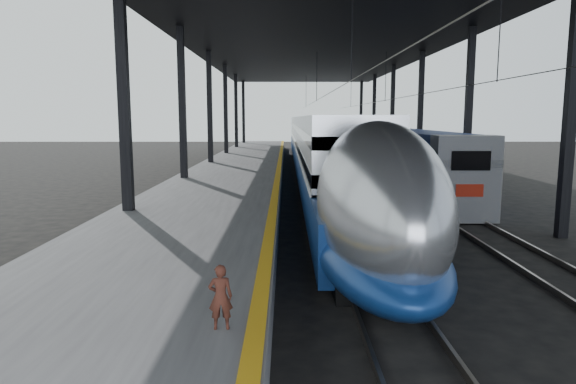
{
  "coord_description": "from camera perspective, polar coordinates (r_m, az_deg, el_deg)",
  "views": [
    {
      "loc": [
        -0.23,
        -12.88,
        4.23
      ],
      "look_at": [
        -0.17,
        2.53,
        2.0
      ],
      "focal_mm": 32.0,
      "sensor_mm": 36.0,
      "label": 1
    }
  ],
  "objects": [
    {
      "name": "rails",
      "position": [
        33.48,
        7.91,
        1.03
      ],
      "size": [
        6.52,
        80.0,
        0.16
      ],
      "color": "slate",
      "rests_on": "ground"
    },
    {
      "name": "canopy",
      "position": [
        33.31,
        3.6,
        16.65
      ],
      "size": [
        18.0,
        75.0,
        9.47
      ],
      "color": "black",
      "rests_on": "ground"
    },
    {
      "name": "child",
      "position": [
        8.08,
        -7.51,
        -11.48
      ],
      "size": [
        0.4,
        0.28,
        1.02
      ],
      "primitive_type": "imported",
      "rotation": [
        0.0,
        0.0,
        3.24
      ],
      "color": "#452017",
      "rests_on": "platform"
    },
    {
      "name": "ground",
      "position": [
        13.56,
        0.78,
        -9.94
      ],
      "size": [
        160.0,
        160.0,
        0.0
      ],
      "primitive_type": "plane",
      "color": "black",
      "rests_on": "ground"
    },
    {
      "name": "tgv_train",
      "position": [
        39.99,
        2.99,
        5.05
      ],
      "size": [
        3.01,
        65.2,
        4.32
      ],
      "color": "#ADB0B5",
      "rests_on": "ground"
    },
    {
      "name": "yellow_strip",
      "position": [
        33.04,
        -1.03,
        2.63
      ],
      "size": [
        0.3,
        80.0,
        0.01
      ],
      "primitive_type": "cube",
      "color": "gold",
      "rests_on": "platform"
    },
    {
      "name": "platform",
      "position": [
        33.26,
        -5.86,
        1.75
      ],
      "size": [
        6.0,
        80.0,
        1.0
      ],
      "primitive_type": "cube",
      "color": "#4C4C4F",
      "rests_on": "ground"
    },
    {
      "name": "second_train",
      "position": [
        47.87,
        8.5,
        5.23
      ],
      "size": [
        2.57,
        56.05,
        3.55
      ],
      "color": "navy",
      "rests_on": "ground"
    }
  ]
}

